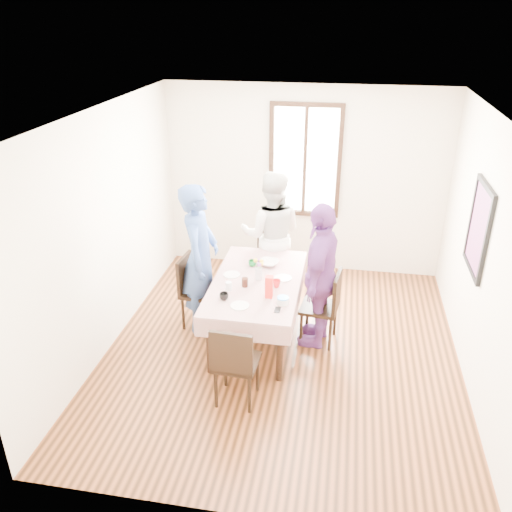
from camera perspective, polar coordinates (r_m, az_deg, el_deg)
name	(u,v)px	position (r m, az deg, el deg)	size (l,w,h in m)	color
ground	(282,350)	(6.26, 2.80, -10.07)	(4.50, 4.50, 0.00)	#311B0B
back_wall	(304,181)	(7.69, 5.24, 8.04)	(4.00, 4.00, 0.00)	#EEE1C6
right_wall	(484,259)	(5.73, 23.34, -0.26)	(4.50, 4.50, 0.00)	#EEE1C6
window_frame	(305,161)	(7.58, 5.32, 10.16)	(1.02, 0.06, 1.62)	black
window_pane	(305,161)	(7.59, 5.32, 10.18)	(0.90, 0.02, 1.50)	white
art_poster	(479,229)	(5.92, 22.92, 2.74)	(0.04, 0.76, 0.96)	red
dining_table	(257,309)	(6.29, 0.08, -5.78)	(0.88, 1.66, 0.75)	black
tablecloth	(257,281)	(6.10, 0.08, -2.72)	(1.00, 1.78, 0.01)	#550308
chair_left	(200,292)	(6.53, -6.04, -3.87)	(0.42, 0.42, 0.91)	black
chair_right	(319,307)	(6.23, 6.84, -5.48)	(0.42, 0.42, 0.91)	black
chair_far	(271,262)	(7.24, 1.65, -0.62)	(0.42, 0.42, 0.91)	black
chair_near	(237,362)	(5.32, -2.10, -11.32)	(0.42, 0.42, 0.91)	black
person_left	(200,258)	(6.31, -6.05, -0.23)	(0.67, 0.44, 1.83)	#33508E
person_far	(271,234)	(7.05, 1.66, 2.33)	(0.85, 0.66, 1.74)	silver
person_right	(319,275)	(6.03, 6.86, -2.09)	(1.02, 0.42, 1.74)	#6D367F
mug_black	(224,296)	(5.71, -3.48, -4.36)	(0.10, 0.10, 0.08)	black
mug_flag	(277,284)	(5.95, 2.23, -2.98)	(0.09, 0.09, 0.09)	red
mug_green	(252,263)	(6.41, -0.40, -0.79)	(0.10, 0.10, 0.08)	#0C7226
serving_bowl	(269,263)	(6.44, 1.37, -0.76)	(0.24, 0.24, 0.06)	white
juice_carton	(269,287)	(5.71, 1.42, -3.35)	(0.08, 0.08, 0.25)	red
butter_tub	(283,301)	(5.64, 2.92, -4.85)	(0.13, 0.13, 0.07)	white
jam_jar	(245,282)	(5.95, -1.21, -2.85)	(0.07, 0.07, 0.10)	black
drinking_glass	(229,286)	(5.88, -2.97, -3.26)	(0.07, 0.07, 0.10)	silver
smartphone	(277,310)	(5.53, 2.33, -5.82)	(0.06, 0.12, 0.01)	black
flower_vase	(259,274)	(6.09, 0.29, -1.94)	(0.07, 0.07, 0.15)	silver
plate_left	(232,275)	(6.22, -2.63, -2.02)	(0.20, 0.20, 0.01)	white
plate_right	(283,278)	(6.15, 2.92, -2.37)	(0.20, 0.20, 0.01)	white
plate_near	(240,306)	(5.60, -1.76, -5.37)	(0.20, 0.20, 0.01)	white
butter_lid	(283,298)	(5.62, 2.93, -4.51)	(0.12, 0.12, 0.01)	blue
flower_bunch	(259,264)	(6.03, 0.29, -0.89)	(0.09, 0.09, 0.10)	yellow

